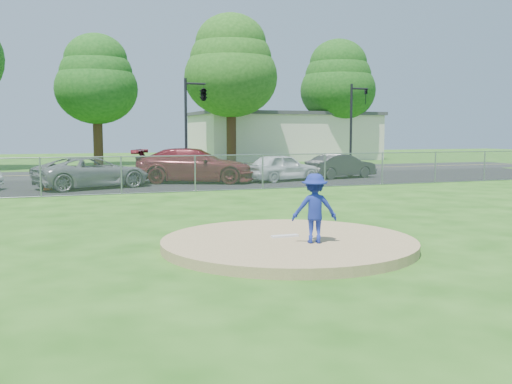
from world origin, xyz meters
The scene contains 18 objects.
ground centered at (0.00, 10.00, 0.00)m, with size 120.00×120.00×0.00m, color #1E5011.
pitchers_mound centered at (0.00, 0.00, 0.10)m, with size 5.40×5.40×0.20m, color #9C8155.
pitching_rubber centered at (0.00, 0.20, 0.22)m, with size 0.60×0.15×0.04m, color white.
chain_link_fence centered at (0.00, 12.00, 0.75)m, with size 40.00×0.06×1.50m, color gray.
parking_lot centered at (0.00, 16.50, 0.01)m, with size 50.00×8.00×0.01m, color black.
street centered at (0.00, 24.00, 0.00)m, with size 60.00×7.00×0.01m, color #232326.
commercial_building centered at (16.00, 38.00, 2.16)m, with size 16.40×9.40×4.30m.
tree_center centered at (-1.00, 34.00, 6.47)m, with size 6.16×6.16×9.84m.
tree_right centered at (9.00, 32.00, 7.65)m, with size 7.28×7.28×11.63m.
tree_far_right centered at (20.00, 35.00, 7.06)m, with size 6.72×6.72×10.74m.
traffic_signal_center centered at (3.97, 22.00, 4.61)m, with size 1.42×2.48×5.60m.
traffic_signal_right centered at (14.24, 22.00, 3.36)m, with size 1.28×0.20×5.60m.
pitcher centered at (0.31, -0.60, 0.91)m, with size 0.91×0.53×1.42m, color navy.
traffic_cone centered at (-4.75, 14.82, 0.37)m, with size 0.37×0.37×0.72m, color #E53C0C.
parked_car_gray centered at (-2.88, 15.03, 0.70)m, with size 2.30×5.00×1.39m, color slate.
parked_car_darkred centered at (2.02, 16.13, 0.85)m, with size 2.36×5.80×1.68m, color maroon.
parked_car_pearl centered at (6.40, 15.57, 0.70)m, with size 1.63×4.04×1.38m, color silver.
parked_car_charcoal centered at (10.14, 16.23, 0.66)m, with size 1.37×3.92×1.29m, color #242427.
Camera 1 is at (-4.78, -10.96, 2.44)m, focal length 40.00 mm.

